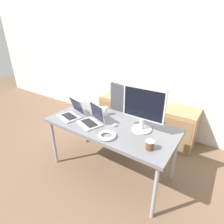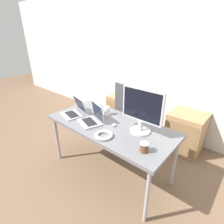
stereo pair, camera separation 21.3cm
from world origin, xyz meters
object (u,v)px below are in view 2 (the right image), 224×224
object	(u,v)px
water_bottle	(124,90)
laptop_left	(92,119)
cabinet_right	(186,132)
laptop_right	(74,111)
cabinet_left	(124,111)
cable_coil	(104,135)
office_chair	(133,124)
mouse	(114,125)
monitor	(142,110)
coffee_cup_white	(107,111)
coffee_cup_brown	(144,147)

from	to	relation	value
water_bottle	laptop_left	size ratio (longest dim) A/B	0.70
water_bottle	laptop_left	xyz separation A→B (m)	(0.46, -1.28, 0.03)
cabinet_right	laptop_right	world-z (taller)	laptop_right
cabinet_right	cabinet_left	bearing A→B (deg)	180.00
cabinet_right	cable_coil	bearing A→B (deg)	-107.37
office_chair	laptop_right	size ratio (longest dim) A/B	3.07
laptop_right	cabinet_left	bearing A→B (deg)	95.09
office_chair	cabinet_right	distance (m)	0.85
water_bottle	laptop_right	bearing A→B (deg)	-84.92
cable_coil	water_bottle	bearing A→B (deg)	119.39
mouse	laptop_right	bearing A→B (deg)	-170.58
laptop_left	laptop_right	world-z (taller)	laptop_left
water_bottle	monitor	bearing A→B (deg)	-45.86
laptop_left	coffee_cup_white	world-z (taller)	laptop_left
cabinet_left	cabinet_right	distance (m)	1.25
coffee_cup_white	coffee_cup_brown	xyz separation A→B (m)	(0.82, -0.37, -0.01)
laptop_right	cable_coil	world-z (taller)	laptop_right
monitor	mouse	bearing A→B (deg)	-161.98
office_chair	laptop_left	world-z (taller)	office_chair
cabinet_right	water_bottle	distance (m)	1.32
water_bottle	laptop_right	xyz separation A→B (m)	(0.11, -1.28, 0.03)
monitor	cable_coil	xyz separation A→B (m)	(-0.24, -0.35, -0.25)
water_bottle	mouse	xyz separation A→B (m)	(0.74, -1.18, -0.00)
cabinet_left	laptop_right	world-z (taller)	laptop_right
office_chair	laptop_left	bearing A→B (deg)	-96.27
monitor	coffee_cup_white	world-z (taller)	monitor
cabinet_left	water_bottle	world-z (taller)	water_bottle
laptop_left	laptop_right	size ratio (longest dim) A/B	1.00
cabinet_left	monitor	distance (m)	1.65
coffee_cup_white	laptop_right	bearing A→B (deg)	-140.19
cabinet_left	coffee_cup_brown	distance (m)	1.92
water_bottle	laptop_right	world-z (taller)	laptop_right
office_chair	cable_coil	distance (m)	1.04
office_chair	cable_coil	xyz separation A→B (m)	(0.25, -0.95, 0.34)
cabinet_left	coffee_cup_white	bearing A→B (deg)	-65.47
office_chair	monitor	bearing A→B (deg)	-50.77
water_bottle	coffee_cup_brown	distance (m)	1.87
office_chair	coffee_cup_white	xyz separation A→B (m)	(-0.10, -0.53, 0.38)
coffee_cup_brown	mouse	bearing A→B (deg)	160.60
monitor	coffee_cup_white	bearing A→B (deg)	172.27
cabinet_left	cable_coil	xyz separation A→B (m)	(0.80, -1.42, 0.43)
laptop_left	coffee_cup_white	distance (m)	0.28
office_chair	monitor	size ratio (longest dim) A/B	2.11
cabinet_left	laptop_left	bearing A→B (deg)	-70.04
cabinet_left	coffee_cup_white	xyz separation A→B (m)	(0.45, -1.00, 0.48)
coffee_cup_brown	cable_coil	size ratio (longest dim) A/B	0.48
cable_coil	laptop_left	bearing A→B (deg)	156.62
coffee_cup_brown	water_bottle	bearing A→B (deg)	132.97
laptop_left	office_chair	bearing A→B (deg)	83.73
cabinet_left	monitor	size ratio (longest dim) A/B	1.24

